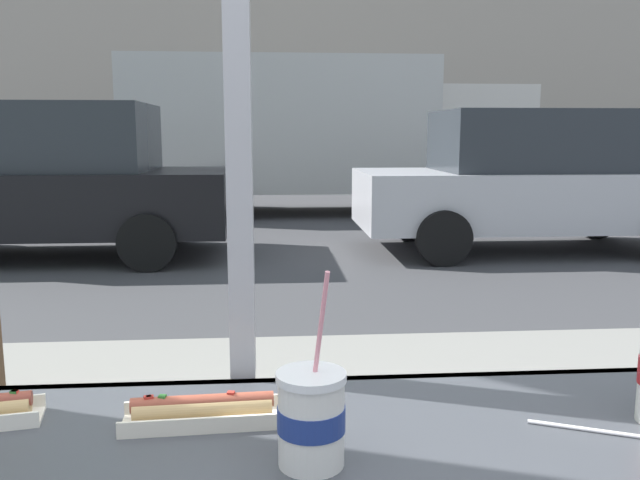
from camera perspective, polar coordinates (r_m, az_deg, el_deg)
ground_plane at (r=9.33m, az=-4.71°, el=0.09°), size 60.00×60.00×0.00m
sidewalk_strip at (r=3.15m, az=-5.26°, el=-17.58°), size 16.00×2.80×0.14m
building_facade_far at (r=20.68m, az=-4.68°, el=13.34°), size 28.00×1.20×5.89m
soda_cup_left at (r=0.99m, az=-0.77°, el=-15.31°), size 0.10×0.10×0.30m
hotdog_tray_far at (r=1.15m, az=-10.26°, el=-14.54°), size 0.28×0.10×0.05m
loose_straw at (r=1.20m, az=22.50°, el=-15.15°), size 0.18×0.08×0.01m
parked_car_black at (r=8.50m, az=-22.97°, el=4.74°), size 4.48×2.05×1.85m
parked_car_silver at (r=8.71m, az=18.04°, el=4.93°), size 4.39×1.95×1.78m
box_truck at (r=12.33m, az=0.04°, el=9.69°), size 7.31×2.44×2.84m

